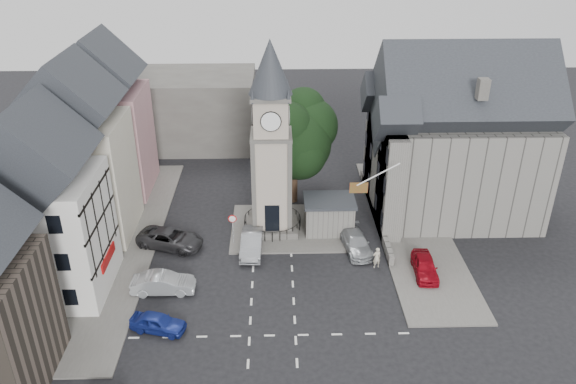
{
  "coord_description": "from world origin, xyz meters",
  "views": [
    {
      "loc": [
        0.31,
        -33.65,
        25.12
      ],
      "look_at": [
        1.27,
        5.0,
        5.09
      ],
      "focal_mm": 35.0,
      "sensor_mm": 36.0,
      "label": 1
    }
  ],
  "objects_px": {
    "clock_tower": "(271,141)",
    "car_east_red": "(425,266)",
    "stone_shelter": "(329,215)",
    "car_west_blue": "(158,323)",
    "pedestrian": "(377,258)"
  },
  "relations": [
    {
      "from": "car_west_blue",
      "to": "car_east_red",
      "type": "height_order",
      "value": "car_east_red"
    },
    {
      "from": "clock_tower",
      "to": "stone_shelter",
      "type": "relative_size",
      "value": 3.78
    },
    {
      "from": "car_east_red",
      "to": "car_west_blue",
      "type": "bearing_deg",
      "value": -159.91
    },
    {
      "from": "clock_tower",
      "to": "car_east_red",
      "type": "distance_m",
      "value": 15.35
    },
    {
      "from": "stone_shelter",
      "to": "car_west_blue",
      "type": "xyz_separation_m",
      "value": [
        -12.3,
        -12.29,
        -0.92
      ]
    },
    {
      "from": "pedestrian",
      "to": "car_west_blue",
      "type": "bearing_deg",
      "value": 7.96
    },
    {
      "from": "stone_shelter",
      "to": "pedestrian",
      "type": "relative_size",
      "value": 2.42
    },
    {
      "from": "clock_tower",
      "to": "stone_shelter",
      "type": "bearing_deg",
      "value": -5.84
    },
    {
      "from": "clock_tower",
      "to": "car_east_red",
      "type": "bearing_deg",
      "value": -31.17
    },
    {
      "from": "car_east_red",
      "to": "stone_shelter",
      "type": "bearing_deg",
      "value": 139.07
    },
    {
      "from": "stone_shelter",
      "to": "car_east_red",
      "type": "distance_m",
      "value": 9.35
    },
    {
      "from": "clock_tower",
      "to": "car_east_red",
      "type": "xyz_separation_m",
      "value": [
        11.5,
        -6.96,
        -7.41
      ]
    },
    {
      "from": "clock_tower",
      "to": "car_east_red",
      "type": "relative_size",
      "value": 3.92
    },
    {
      "from": "stone_shelter",
      "to": "clock_tower",
      "type": "bearing_deg",
      "value": 174.16
    },
    {
      "from": "stone_shelter",
      "to": "car_west_blue",
      "type": "relative_size",
      "value": 1.16
    }
  ]
}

